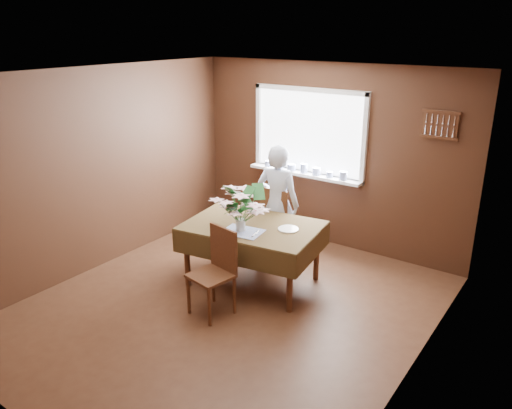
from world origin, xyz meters
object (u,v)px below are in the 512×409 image
Objects in this scene: chair_near at (217,268)px; flower_bouquet at (240,205)px; chair_far at (278,220)px; seated_woman at (278,204)px; dining_table at (252,232)px.

chair_near is 0.75m from flower_bouquet.
chair_far is 0.63× the size of seated_woman.
dining_table is at bearing 88.66° from flower_bouquet.
dining_table is 0.76m from chair_near.
seated_woman is at bearing 118.86° from chair_far.
flower_bouquet is (0.10, -0.92, 0.28)m from seated_woman.
flower_bouquet is (0.14, -1.00, 0.53)m from chair_far.
seated_woman reaches higher than chair_near.
chair_near is 0.61× the size of seated_woman.
chair_far is 1.04× the size of chair_near.
flower_bouquet reaches higher than dining_table.
seated_woman is at bearing 106.55° from chair_near.
flower_bouquet is at bearing 107.33° from chair_near.
flower_bouquet is at bearing -99.75° from dining_table.
chair_far is at bearing 107.67° from chair_near.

